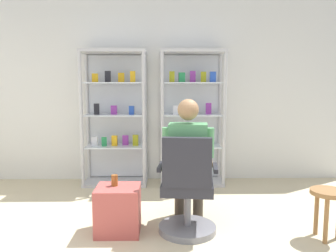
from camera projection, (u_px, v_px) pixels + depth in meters
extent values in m
cube|color=silver|center=(154.00, 90.00, 5.01)|extent=(6.00, 0.10, 2.70)
cylinder|color=#B7B7BC|center=(81.00, 120.00, 4.54)|extent=(0.05, 0.05, 1.90)
cylinder|color=#B7B7BC|center=(144.00, 120.00, 4.56)|extent=(0.05, 0.05, 1.90)
cylinder|color=#B7B7BC|center=(88.00, 117.00, 4.94)|extent=(0.05, 0.05, 1.90)
cylinder|color=#B7B7BC|center=(145.00, 117.00, 4.96)|extent=(0.05, 0.05, 1.90)
cube|color=#B7B7BC|center=(113.00, 52.00, 4.64)|extent=(0.90, 0.45, 0.04)
cube|color=#B7B7BC|center=(116.00, 182.00, 4.86)|extent=(0.90, 0.45, 0.04)
cube|color=silver|center=(117.00, 117.00, 4.96)|extent=(0.84, 0.02, 1.80)
cube|color=silver|center=(115.00, 146.00, 4.80)|extent=(0.82, 0.39, 0.02)
cube|color=silver|center=(95.00, 141.00, 4.78)|extent=(0.09, 0.04, 0.13)
cube|color=#268C4C|center=(104.00, 142.00, 4.75)|extent=(0.08, 0.04, 0.13)
cube|color=gold|center=(114.00, 141.00, 4.78)|extent=(0.08, 0.06, 0.15)
cube|color=purple|center=(125.00, 140.00, 4.84)|extent=(0.09, 0.03, 0.14)
cube|color=#999919|center=(136.00, 140.00, 4.80)|extent=(0.08, 0.06, 0.15)
cube|color=silver|center=(115.00, 115.00, 4.74)|extent=(0.82, 0.39, 0.02)
cube|color=black|center=(97.00, 109.00, 4.71)|extent=(0.08, 0.05, 0.15)
cube|color=purple|center=(114.00, 110.00, 4.74)|extent=(0.09, 0.04, 0.12)
cube|color=#264CB2|center=(132.00, 110.00, 4.71)|extent=(0.07, 0.04, 0.12)
cube|color=silver|center=(114.00, 83.00, 4.69)|extent=(0.82, 0.39, 0.02)
cube|color=gold|center=(95.00, 78.00, 4.67)|extent=(0.08, 0.04, 0.12)
cube|color=black|center=(108.00, 77.00, 4.65)|extent=(0.08, 0.04, 0.16)
cube|color=gold|center=(121.00, 78.00, 4.72)|extent=(0.09, 0.05, 0.13)
cube|color=gold|center=(133.00, 77.00, 4.67)|extent=(0.08, 0.05, 0.15)
cylinder|color=#B7B7BC|center=(162.00, 120.00, 4.56)|extent=(0.05, 0.05, 1.90)
cylinder|color=#B7B7BC|center=(224.00, 120.00, 4.58)|extent=(0.05, 0.05, 1.90)
cylinder|color=#B7B7BC|center=(162.00, 117.00, 4.96)|extent=(0.05, 0.05, 1.90)
cylinder|color=#B7B7BC|center=(219.00, 117.00, 4.97)|extent=(0.05, 0.05, 1.90)
cube|color=#B7B7BC|center=(193.00, 52.00, 4.66)|extent=(0.90, 0.45, 0.04)
cube|color=#B7B7BC|center=(192.00, 182.00, 4.88)|extent=(0.90, 0.45, 0.04)
cube|color=silver|center=(191.00, 117.00, 4.98)|extent=(0.84, 0.02, 1.80)
cube|color=silver|center=(192.00, 146.00, 4.82)|extent=(0.82, 0.39, 0.02)
cube|color=#999919|center=(175.00, 141.00, 4.79)|extent=(0.08, 0.04, 0.15)
cube|color=#268C4C|center=(192.00, 140.00, 4.83)|extent=(0.09, 0.03, 0.16)
cube|color=#268C4C|center=(208.00, 141.00, 4.80)|extent=(0.09, 0.04, 0.13)
cube|color=silver|center=(192.00, 115.00, 4.76)|extent=(0.82, 0.39, 0.02)
cube|color=silver|center=(176.00, 110.00, 4.70)|extent=(0.07, 0.04, 0.13)
cube|color=#999919|center=(192.00, 109.00, 4.79)|extent=(0.08, 0.04, 0.15)
cube|color=purple|center=(209.00, 109.00, 4.78)|extent=(0.08, 0.04, 0.16)
cube|color=silver|center=(192.00, 83.00, 4.71)|extent=(0.82, 0.39, 0.02)
cube|color=#999919|center=(172.00, 77.00, 4.64)|extent=(0.07, 0.05, 0.15)
cube|color=#268C4C|center=(182.00, 77.00, 4.67)|extent=(0.09, 0.06, 0.13)
cube|color=purple|center=(193.00, 77.00, 4.72)|extent=(0.08, 0.04, 0.16)
cube|color=#999919|center=(203.00, 77.00, 4.68)|extent=(0.08, 0.04, 0.15)
cube|color=#264CB2|center=(213.00, 77.00, 4.66)|extent=(0.08, 0.04, 0.15)
cylinder|color=slate|center=(187.00, 228.00, 3.26)|extent=(0.56, 0.56, 0.06)
cylinder|color=slate|center=(187.00, 208.00, 3.24)|extent=(0.07, 0.07, 0.41)
cube|color=#26262D|center=(188.00, 186.00, 3.21)|extent=(0.53, 0.53, 0.10)
cube|color=#26262D|center=(187.00, 162.00, 2.97)|extent=(0.45, 0.13, 0.45)
cube|color=#26262D|center=(215.00, 168.00, 3.17)|extent=(0.07, 0.30, 0.04)
cube|color=#26262D|center=(161.00, 167.00, 3.22)|extent=(0.07, 0.30, 0.04)
cylinder|color=#3F382D|center=(198.00, 170.00, 3.39)|extent=(0.18, 0.41, 0.14)
cylinder|color=#3F382D|center=(198.00, 191.00, 3.62)|extent=(0.11, 0.11, 0.56)
cylinder|color=#3F382D|center=(179.00, 170.00, 3.41)|extent=(0.18, 0.41, 0.14)
cylinder|color=#3F382D|center=(180.00, 191.00, 3.64)|extent=(0.11, 0.11, 0.56)
cube|color=#4C8C59|center=(188.00, 150.00, 3.17)|extent=(0.38, 0.26, 0.50)
sphere|color=#99704C|center=(188.00, 110.00, 3.12)|extent=(0.20, 0.20, 0.20)
cylinder|color=#4C8C59|center=(209.00, 143.00, 3.14)|extent=(0.09, 0.09, 0.28)
cylinder|color=#99704C|center=(208.00, 161.00, 3.35)|extent=(0.11, 0.31, 0.08)
cylinder|color=#4C8C59|center=(167.00, 142.00, 3.18)|extent=(0.09, 0.09, 0.28)
cylinder|color=#99704C|center=(169.00, 161.00, 3.39)|extent=(0.11, 0.31, 0.08)
cube|color=#B24C47|center=(118.00, 210.00, 3.23)|extent=(0.42, 0.38, 0.45)
cylinder|color=brown|center=(115.00, 180.00, 3.23)|extent=(0.06, 0.06, 0.11)
cylinder|color=olive|center=(328.00, 192.00, 3.06)|extent=(0.32, 0.32, 0.04)
cylinder|color=olive|center=(316.00, 213.00, 3.18)|extent=(0.04, 0.04, 0.42)
cylinder|color=olive|center=(326.00, 221.00, 2.99)|extent=(0.04, 0.04, 0.42)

